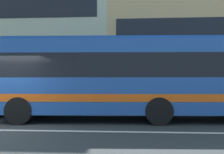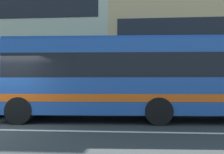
% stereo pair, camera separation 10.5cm
% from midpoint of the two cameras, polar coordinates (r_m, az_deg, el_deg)
% --- Properties ---
extents(apartment_block_left, '(18.88, 10.56, 13.82)m').
position_cam_midpoint_polar(apartment_block_left, '(25.05, -22.23, 11.08)').
color(apartment_block_left, '#B7BB9F').
rests_on(apartment_block_left, ground_plane).
extents(apartment_block_right, '(18.22, 10.56, 9.47)m').
position_cam_midpoint_polar(apartment_block_right, '(23.42, 23.29, 6.54)').
color(apartment_block_right, tan).
rests_on(apartment_block_right, ground_plane).
extents(transit_bus, '(10.93, 2.96, 3.26)m').
position_cam_midpoint_polar(transit_bus, '(9.06, 6.98, 0.26)').
color(transit_bus, '#204B96').
rests_on(transit_bus, ground_plane).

